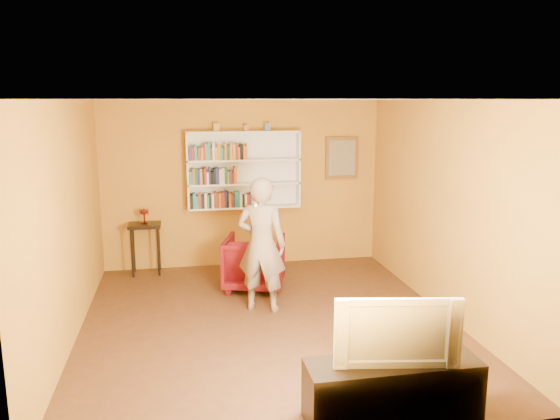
% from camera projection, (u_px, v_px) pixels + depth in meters
% --- Properties ---
extents(room_shell, '(5.30, 5.80, 2.88)m').
position_uv_depth(room_shell, '(268.00, 243.00, 6.53)').
color(room_shell, '#422715').
rests_on(room_shell, ground).
extents(bookshelf, '(1.80, 0.29, 1.23)m').
position_uv_depth(bookshelf, '(243.00, 170.00, 8.74)').
color(bookshelf, white).
rests_on(bookshelf, room_shell).
extents(books_row_lower, '(0.97, 0.19, 0.27)m').
position_uv_depth(books_row_lower, '(220.00, 200.00, 8.66)').
color(books_row_lower, black).
rests_on(books_row_lower, bookshelf).
extents(books_row_middle, '(0.73, 0.19, 0.27)m').
position_uv_depth(books_row_middle, '(213.00, 176.00, 8.57)').
color(books_row_middle, teal).
rests_on(books_row_middle, bookshelf).
extents(books_row_upper, '(0.91, 0.19, 0.27)m').
position_uv_depth(books_row_upper, '(218.00, 152.00, 8.51)').
color(books_row_upper, '#4F2A7E').
rests_on(books_row_upper, bookshelf).
extents(ornament_left, '(0.09, 0.09, 0.12)m').
position_uv_depth(ornament_left, '(216.00, 127.00, 8.47)').
color(ornament_left, '#A48C2F').
rests_on(ornament_left, bookshelf).
extents(ornament_centre, '(0.07, 0.07, 0.09)m').
position_uv_depth(ornament_centre, '(246.00, 128.00, 8.56)').
color(ornament_centre, '#A85538').
rests_on(ornament_centre, bookshelf).
extents(ornament_right, '(0.09, 0.09, 0.12)m').
position_uv_depth(ornament_right, '(267.00, 127.00, 8.62)').
color(ornament_right, slate).
rests_on(ornament_right, bookshelf).
extents(framed_painting, '(0.55, 0.05, 0.70)m').
position_uv_depth(framed_painting, '(342.00, 158.00, 9.05)').
color(framed_painting, brown).
rests_on(framed_painting, room_shell).
extents(console_table, '(0.49, 0.38, 0.81)m').
position_uv_depth(console_table, '(145.00, 232.00, 8.49)').
color(console_table, black).
rests_on(console_table, ground).
extents(ruby_lustre, '(0.14, 0.14, 0.23)m').
position_uv_depth(ruby_lustre, '(144.00, 213.00, 8.43)').
color(ruby_lustre, maroon).
rests_on(ruby_lustre, console_table).
extents(armchair, '(1.03, 1.05, 0.77)m').
position_uv_depth(armchair, '(254.00, 262.00, 7.89)').
color(armchair, '#48050D').
rests_on(armchair, ground).
extents(person, '(0.75, 0.64, 1.75)m').
position_uv_depth(person, '(261.00, 245.00, 6.98)').
color(person, '#796958').
rests_on(person, ground).
extents(game_remote, '(0.04, 0.15, 0.04)m').
position_uv_depth(game_remote, '(255.00, 204.00, 6.64)').
color(game_remote, white).
rests_on(game_remote, person).
extents(tv_cabinet, '(1.49, 0.45, 0.53)m').
position_uv_depth(tv_cabinet, '(392.00, 391.00, 4.64)').
color(tv_cabinet, black).
rests_on(tv_cabinet, ground).
extents(television, '(1.05, 0.31, 0.60)m').
position_uv_depth(television, '(395.00, 328.00, 4.53)').
color(television, black).
rests_on(television, tv_cabinet).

